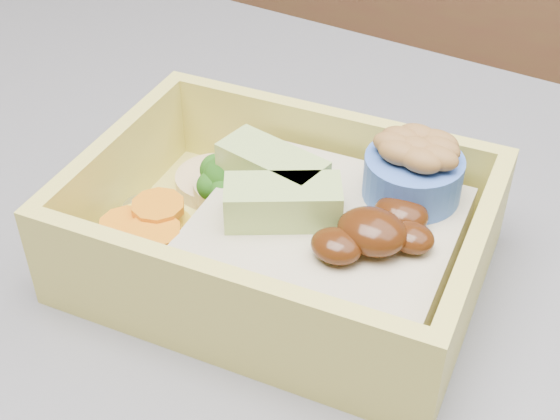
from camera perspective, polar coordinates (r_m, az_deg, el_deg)
The scene contains 1 object.
bento_box at distance 0.40m, azimuth 1.04°, elevation -1.50°, with size 0.22×0.17×0.08m.
Camera 1 is at (0.07, -0.22, 1.21)m, focal length 50.00 mm.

